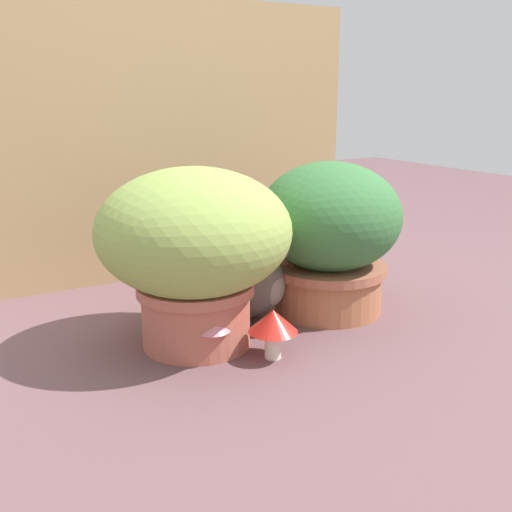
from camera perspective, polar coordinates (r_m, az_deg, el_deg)
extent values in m
plane|color=brown|center=(1.49, -1.32, -7.54)|extent=(6.00, 6.00, 0.00)
cube|color=tan|center=(1.95, -7.25, 10.78)|extent=(1.21, 0.03, 0.86)
cylinder|color=#B45F4D|center=(1.42, -5.69, -5.46)|extent=(0.25, 0.25, 0.15)
cylinder|color=#B96352|center=(1.40, -5.76, -3.02)|extent=(0.27, 0.27, 0.02)
ellipsoid|color=#8DA94E|center=(1.37, -5.91, 2.35)|extent=(0.45, 0.45, 0.29)
cylinder|color=#AF6846|center=(1.65, 6.79, -2.93)|extent=(0.29, 0.29, 0.13)
cylinder|color=#A86248|center=(1.63, 6.85, -1.14)|extent=(0.31, 0.31, 0.02)
ellipsoid|color=#366E39|center=(1.60, 7.01, 3.75)|extent=(0.38, 0.38, 0.29)
ellipsoid|color=#60564F|center=(1.57, -1.98, -2.12)|extent=(0.31, 0.30, 0.22)
ellipsoid|color=gray|center=(1.55, 1.51, -2.75)|extent=(0.12, 0.12, 0.11)
sphere|color=#60564F|center=(1.51, 2.03, 1.77)|extent=(0.16, 0.16, 0.11)
cone|color=#60564F|center=(1.53, 2.27, 4.26)|extent=(0.05, 0.05, 0.04)
cone|color=#60564F|center=(1.47, 1.82, 3.82)|extent=(0.05, 0.05, 0.04)
cylinder|color=#60564F|center=(1.67, -5.46, -4.28)|extent=(0.16, 0.15, 0.07)
cylinder|color=silver|center=(1.35, -4.13, -8.46)|extent=(0.03, 0.03, 0.07)
cone|color=pink|center=(1.33, -4.17, -6.19)|extent=(0.08, 0.08, 0.04)
cylinder|color=beige|center=(1.36, 1.59, -8.40)|extent=(0.04, 0.04, 0.06)
cone|color=red|center=(1.34, 1.61, -6.16)|extent=(0.11, 0.11, 0.05)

